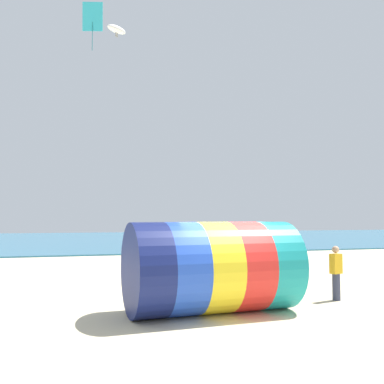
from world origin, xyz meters
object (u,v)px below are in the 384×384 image
(bystander_mid_beach, at_px, (156,251))
(bystander_far_left, at_px, (241,254))
(kite_handler, at_px, (336,273))
(kite_cyan_diamond, at_px, (93,17))
(kite_white_parafoil, at_px, (117,29))
(bystander_near_water, at_px, (273,249))
(giant_inflatable_tube, at_px, (213,267))

(bystander_mid_beach, xyz_separation_m, bystander_far_left, (3.66, -2.67, -0.02))
(kite_handler, distance_m, bystander_far_left, 7.83)
(kite_cyan_diamond, bearing_deg, kite_white_parafoil, -65.96)
(kite_cyan_diamond, relative_size, bystander_mid_beach, 1.56)
(kite_handler, xyz_separation_m, bystander_far_left, (-0.00, 7.83, -0.08))
(kite_handler, height_order, bystander_far_left, kite_handler)
(kite_white_parafoil, relative_size, bystander_near_water, 0.69)
(giant_inflatable_tube, height_order, kite_cyan_diamond, kite_cyan_diamond)
(giant_inflatable_tube, distance_m, kite_handler, 4.27)
(kite_white_parafoil, bearing_deg, giant_inflatable_tube, -76.82)
(kite_cyan_diamond, bearing_deg, bystander_far_left, -14.54)
(bystander_far_left, bearing_deg, bystander_mid_beach, 143.83)
(kite_cyan_diamond, relative_size, bystander_far_left, 1.60)
(bystander_near_water, xyz_separation_m, bystander_far_left, (-2.93, -2.47, -0.01))
(kite_handler, bearing_deg, kite_white_parafoil, 129.30)
(kite_handler, xyz_separation_m, kite_cyan_diamond, (-7.08, 9.66, 11.66))
(kite_cyan_diamond, distance_m, bystander_near_water, 15.43)
(giant_inflatable_tube, distance_m, bystander_mid_beach, 11.13)
(bystander_near_water, bearing_deg, kite_cyan_diamond, -176.38)
(kite_cyan_diamond, xyz_separation_m, bystander_far_left, (7.08, -1.84, -11.74))
(bystander_near_water, relative_size, bystander_mid_beach, 0.99)
(kite_cyan_diamond, relative_size, bystander_near_water, 1.58)
(bystander_near_water, distance_m, bystander_mid_beach, 6.59)
(kite_cyan_diamond, height_order, bystander_far_left, kite_cyan_diamond)
(bystander_near_water, height_order, bystander_mid_beach, bystander_mid_beach)
(giant_inflatable_tube, xyz_separation_m, kite_white_parafoil, (-1.89, 8.06, 9.82))
(bystander_near_water, height_order, bystander_far_left, bystander_near_water)
(giant_inflatable_tube, relative_size, bystander_near_water, 3.02)
(bystander_mid_beach, bearing_deg, kite_white_parafoil, -128.66)
(bystander_near_water, bearing_deg, kite_white_parafoil, -162.50)
(kite_cyan_diamond, relative_size, kite_white_parafoil, 2.29)
(bystander_mid_beach, relative_size, bystander_far_left, 1.03)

